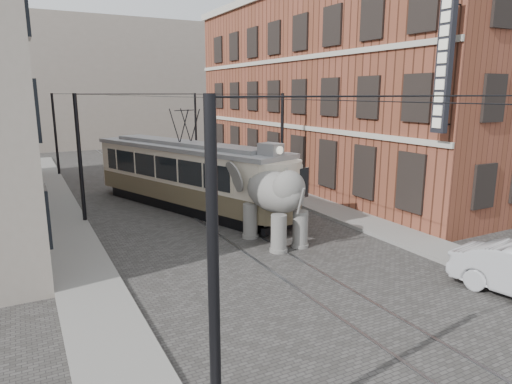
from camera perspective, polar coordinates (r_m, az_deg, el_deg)
ground at (r=18.76m, az=-1.03°, el=-6.25°), size 120.00×120.00×0.00m
tram_rails at (r=18.76m, az=-1.03°, el=-6.21°), size 1.54×80.00×0.02m
sidewalk_right at (r=21.97m, az=13.11°, el=-3.57°), size 2.00×60.00×0.15m
sidewalk_left at (r=17.02m, az=-21.23°, el=-8.85°), size 2.00×60.00×0.15m
brick_building at (r=31.29m, az=9.81°, el=12.24°), size 8.00×26.00×12.00m
distant_block at (r=56.46m, az=-20.12°, el=12.69°), size 28.00×10.00×14.00m
catenary at (r=22.49m, az=-7.28°, el=4.64°), size 11.00×30.20×6.00m
tram at (r=23.81m, az=-8.86°, el=4.04°), size 6.96×13.23×5.19m
elephant at (r=18.23m, az=2.38°, el=-1.45°), size 3.38×5.57×3.27m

